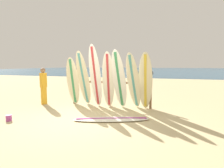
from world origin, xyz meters
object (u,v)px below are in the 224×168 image
Objects in this scene: surfboard_leaning_left at (84,79)px; surfboard_leaning_far_right at (145,82)px; surfboard_lying_on_sand at (112,119)px; surfboard_leaning_far_left at (73,82)px; small_boat_offshore at (145,72)px; beachgoer_standing at (43,84)px; surfboard_leaning_right at (134,82)px; surfboard_rack at (110,88)px; surfboard_leaning_center at (108,80)px; sand_bucket at (9,118)px; surfboard_leaning_center_left at (95,76)px; surfboard_leaning_center_right at (119,80)px.

surfboard_leaning_far_right is at bearing 3.03° from surfboard_leaning_left.
surfboard_leaning_left reaches higher than surfboard_lying_on_sand.
surfboard_leaning_far_left is 29.38m from small_boat_offshore.
surfboard_leaning_far_right is at bearing 3.57° from beachgoer_standing.
surfboard_leaning_far_right is 0.91× the size of surfboard_lying_on_sand.
surfboard_leaning_right reaches higher than surfboard_leaning_far_left.
surfboard_lying_on_sand is 1.52× the size of beachgoer_standing.
surfboard_leaning_right reaches higher than surfboard_rack.
surfboard_leaning_center reaches higher than sand_bucket.
surfboard_leaning_far_left is 0.52m from surfboard_leaning_left.
surfboard_leaning_center is 11.94× the size of sand_bucket.
surfboard_leaning_center_left is at bearing 2.31° from beachgoer_standing.
surfboard_leaning_far_left is at bearing 178.95° from surfboard_leaning_center.
surfboard_leaning_left is at bearing -158.58° from surfboard_rack.
surfboard_leaning_center_left reaches higher than surfboard_leaning_far_right.
surfboard_leaning_right is 1.36× the size of beachgoer_standing.
surfboard_lying_on_sand is at bearing -84.40° from surfboard_leaning_center_right.
surfboard_leaning_far_left is 1.28× the size of beachgoer_standing.
surfboard_leaning_left is at bearing 175.51° from surfboard_leaning_center_left.
surfboard_rack is at bearing 21.42° from surfboard_leaning_left.
surfboard_rack is 1.15m from surfboard_leaning_right.
surfboard_leaning_left reaches higher than surfboard_leaning_far_left.
surfboard_leaning_left reaches higher than surfboard_leaning_center.
surfboard_leaning_center is 1.02× the size of surfboard_leaning_far_right.
small_boat_offshore is at bearing 96.84° from surfboard_leaning_far_right.
surfboard_leaning_right is at bearing -19.64° from surfboard_rack.
surfboard_leaning_far_right reaches higher than small_boat_offshore.
surfboard_rack reaches higher than surfboard_lying_on_sand.
surfboard_leaning_left is (0.50, -0.03, 0.11)m from surfboard_leaning_far_left.
surfboard_leaning_center is 2.88m from beachgoer_standing.
surfboard_leaning_center_right is (2.00, -0.07, 0.12)m from surfboard_leaning_far_left.
sand_bucket is (-1.33, -2.42, -1.03)m from surfboard_leaning_left.
surfboard_leaning_center_left is 13.49× the size of sand_bucket.
surfboard_leaning_center is at bearing 2.80° from beachgoer_standing.
surfboard_leaning_far_left is 1.34m from beachgoer_standing.
surfboard_leaning_left is 2.46m from surfboard_leaning_far_right.
surfboard_leaning_center is at bearing -179.35° from surfboard_leaning_right.
surfboard_leaning_right reaches higher than small_boat_offshore.
surfboard_leaning_far_left is 0.62× the size of small_boat_offshore.
surfboard_leaning_right reaches higher than beachgoer_standing.
surfboard_leaning_right is 0.99× the size of surfboard_leaning_far_right.
surfboard_leaning_right is at bearing 35.96° from sand_bucket.
small_boat_offshore is at bearing 91.08° from surfboard_leaning_far_left.
surfboard_rack is 29.09m from small_boat_offshore.
surfboard_leaning_center_right is at bearing -169.81° from surfboard_leaning_far_right.
surfboard_leaning_center_right is 0.95× the size of surfboard_lying_on_sand.
sand_bucket is (-3.78, -2.55, -0.99)m from surfboard_leaning_far_right.
sand_bucket is at bearing -129.48° from surfboard_rack.
surfboard_leaning_center_right is 29.56m from small_boat_offshore.
surfboard_leaning_left is 1.85m from beachgoer_standing.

